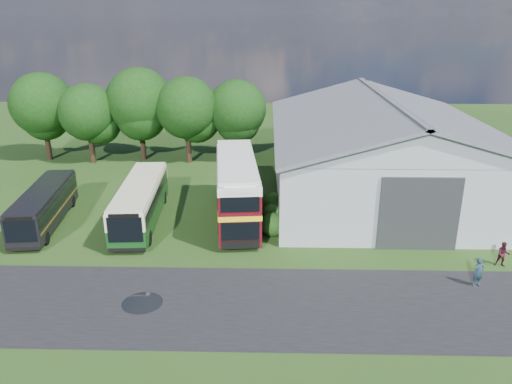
{
  "coord_description": "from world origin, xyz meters",
  "views": [
    {
      "loc": [
        5.21,
        -26.07,
        14.78
      ],
      "look_at": [
        4.37,
        8.0,
        2.46
      ],
      "focal_mm": 35.0,
      "sensor_mm": 36.0,
      "label": 1
    }
  ],
  "objects_px": {
    "bus_maroon_double": "(237,190)",
    "visitor_b": "(503,255)",
    "bus_dark_single": "(44,206)",
    "visitor_a": "(478,273)",
    "bus_green_single": "(141,202)",
    "storage_shed": "(382,143)"
  },
  "relations": [
    {
      "from": "bus_green_single",
      "to": "bus_maroon_double",
      "type": "bearing_deg",
      "value": 1.47
    },
    {
      "from": "bus_green_single",
      "to": "visitor_b",
      "type": "height_order",
      "value": "bus_green_single"
    },
    {
      "from": "bus_maroon_double",
      "to": "bus_dark_single",
      "type": "distance_m",
      "value": 14.09
    },
    {
      "from": "bus_maroon_double",
      "to": "visitor_a",
      "type": "relative_size",
      "value": 6.58
    },
    {
      "from": "bus_maroon_double",
      "to": "visitor_a",
      "type": "height_order",
      "value": "bus_maroon_double"
    },
    {
      "from": "storage_shed",
      "to": "visitor_b",
      "type": "distance_m",
      "value": 15.41
    },
    {
      "from": "bus_maroon_double",
      "to": "visitor_b",
      "type": "height_order",
      "value": "bus_maroon_double"
    },
    {
      "from": "bus_green_single",
      "to": "bus_maroon_double",
      "type": "xyz_separation_m",
      "value": [
        7.06,
        0.65,
        0.78
      ]
    },
    {
      "from": "bus_dark_single",
      "to": "visitor_b",
      "type": "xyz_separation_m",
      "value": [
        30.76,
        -5.7,
        -0.65
      ]
    },
    {
      "from": "bus_green_single",
      "to": "visitor_a",
      "type": "distance_m",
      "value": 23.06
    },
    {
      "from": "visitor_a",
      "to": "visitor_b",
      "type": "relative_size",
      "value": 1.09
    },
    {
      "from": "visitor_b",
      "to": "visitor_a",
      "type": "bearing_deg",
      "value": -122.82
    },
    {
      "from": "bus_green_single",
      "to": "bus_dark_single",
      "type": "xyz_separation_m",
      "value": [
        -6.95,
        -0.57,
        -0.18
      ]
    },
    {
      "from": "bus_maroon_double",
      "to": "bus_green_single",
      "type": "bearing_deg",
      "value": 179.5
    },
    {
      "from": "storage_shed",
      "to": "bus_dark_single",
      "type": "relative_size",
      "value": 2.46
    },
    {
      "from": "bus_dark_single",
      "to": "visitor_a",
      "type": "xyz_separation_m",
      "value": [
        28.29,
        -8.15,
        -0.58
      ]
    },
    {
      "from": "bus_green_single",
      "to": "bus_dark_single",
      "type": "bearing_deg",
      "value": -179.07
    },
    {
      "from": "bus_green_single",
      "to": "bus_maroon_double",
      "type": "distance_m",
      "value": 7.13
    },
    {
      "from": "storage_shed",
      "to": "bus_green_single",
      "type": "xyz_separation_m",
      "value": [
        -19.13,
        -8.02,
        -2.54
      ]
    },
    {
      "from": "bus_maroon_double",
      "to": "storage_shed",
      "type": "bearing_deg",
      "value": 25.71
    },
    {
      "from": "storage_shed",
      "to": "bus_dark_single",
      "type": "distance_m",
      "value": 27.6
    },
    {
      "from": "storage_shed",
      "to": "bus_maroon_double",
      "type": "distance_m",
      "value": 14.26
    }
  ]
}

